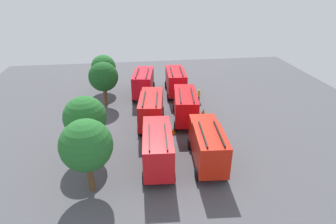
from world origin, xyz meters
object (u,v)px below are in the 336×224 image
at_px(fire_truck_1, 185,105).
at_px(fire_truck_3, 157,146).
at_px(fire_truck_0, 208,144).
at_px(tree_2, 103,77).
at_px(firefighter_0, 199,95).
at_px(tree_0, 86,146).
at_px(traffic_cone_1, 173,131).
at_px(tree_1, 85,117).
at_px(fire_truck_4, 151,108).
at_px(fire_truck_5, 143,82).
at_px(firefighter_2, 150,80).
at_px(fire_truck_2, 176,80).
at_px(firefighter_1, 197,105).
at_px(tree_3, 104,67).
at_px(traffic_cone_0, 203,111).

bearing_deg(fire_truck_1, fire_truck_3, 161.50).
distance_m(fire_truck_0, tree_2, 17.91).
bearing_deg(firefighter_0, tree_2, -178.85).
distance_m(tree_0, traffic_cone_1, 12.01).
bearing_deg(tree_1, firefighter_0, -49.70).
bearing_deg(tree_1, fire_truck_4, -50.08).
height_order(fire_truck_3, firefighter_0, fire_truck_3).
height_order(fire_truck_5, firefighter_2, fire_truck_5).
bearing_deg(traffic_cone_1, firefighter_0, -29.96).
bearing_deg(fire_truck_3, fire_truck_4, 3.19).
relative_size(fire_truck_1, firefighter_2, 4.18).
distance_m(firefighter_0, tree_1, 17.92).
xyz_separation_m(fire_truck_2, tree_1, (-14.49, 10.68, 1.95)).
xyz_separation_m(fire_truck_1, firefighter_1, (2.48, -2.04, -1.23)).
bearing_deg(firefighter_1, fire_truck_0, 19.64).
bearing_deg(tree_3, fire_truck_1, -138.74).
height_order(fire_truck_5, traffic_cone_0, fire_truck_5).
bearing_deg(firefighter_1, fire_truck_2, -135.42).
relative_size(tree_1, tree_3, 1.11).
height_order(tree_0, tree_2, tree_0).
distance_m(fire_truck_1, tree_0, 14.79).
xyz_separation_m(fire_truck_0, firefighter_1, (11.16, -1.67, -1.23)).
relative_size(fire_truck_1, tree_0, 1.19).
xyz_separation_m(tree_2, traffic_cone_0, (-4.48, -12.29, -3.61)).
distance_m(firefighter_2, tree_3, 7.45).
bearing_deg(traffic_cone_1, fire_truck_1, -33.17).
height_order(fire_truck_1, tree_1, tree_1).
bearing_deg(tree_1, fire_truck_3, -113.00).
xyz_separation_m(fire_truck_5, traffic_cone_1, (-11.37, -2.59, -1.78)).
relative_size(fire_truck_0, tree_2, 1.25).
height_order(tree_3, traffic_cone_0, tree_3).
bearing_deg(firefighter_2, firefighter_1, 16.40).
xyz_separation_m(fire_truck_5, tree_3, (2.84, 5.61, 1.53)).
bearing_deg(fire_truck_1, fire_truck_4, 103.97).
xyz_separation_m(firefighter_1, firefighter_2, (10.26, 5.22, 0.09)).
bearing_deg(tree_1, tree_2, -3.97).
relative_size(fire_truck_5, tree_2, 1.27).
xyz_separation_m(firefighter_2, tree_3, (-1.32, 6.83, 2.68)).
height_order(fire_truck_2, firefighter_0, fire_truck_2).
bearing_deg(traffic_cone_1, firefighter_1, -36.22).
relative_size(fire_truck_0, tree_3, 1.35).
height_order(firefighter_2, tree_0, tree_0).
xyz_separation_m(fire_truck_3, tree_2, (14.60, 5.51, 1.82)).
distance_m(fire_truck_2, tree_1, 18.11).
distance_m(fire_truck_5, traffic_cone_0, 10.11).
xyz_separation_m(fire_truck_3, traffic_cone_0, (10.12, -6.78, -1.80)).
relative_size(fire_truck_5, firefighter_2, 4.20).
bearing_deg(traffic_cone_0, fire_truck_4, 107.05).
distance_m(fire_truck_0, fire_truck_3, 4.50).
relative_size(fire_truck_4, firefighter_2, 4.18).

